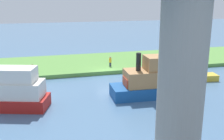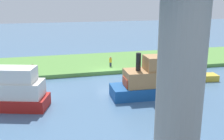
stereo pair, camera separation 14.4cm
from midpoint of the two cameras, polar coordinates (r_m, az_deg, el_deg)
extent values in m
plane|color=#4C7093|center=(35.52, -0.96, -1.04)|extent=(160.00, 160.00, 0.00)
cube|color=#5B9342|center=(41.13, -2.95, 1.53)|extent=(80.00, 12.00, 0.50)
cylinder|color=#9E998E|center=(16.32, 14.41, -1.64)|extent=(2.78, 2.78, 10.52)
cylinder|color=#2D334C|center=(37.89, -0.20, 1.20)|extent=(0.29, 0.29, 0.55)
cylinder|color=gold|center=(37.76, -0.20, 2.05)|extent=(0.43, 0.43, 0.60)
sphere|color=tan|center=(37.67, -0.20, 2.67)|extent=(0.24, 0.24, 0.24)
cylinder|color=brown|center=(35.94, -16.15, 0.28)|extent=(0.20, 0.20, 1.09)
cube|color=red|center=(26.94, -21.72, -6.23)|extent=(8.59, 5.03, 1.09)
cube|color=white|center=(26.35, -21.08, -3.70)|extent=(6.96, 4.28, 1.45)
cube|color=white|center=(25.72, -20.07, -0.88)|extent=(4.51, 3.19, 1.27)
cube|color=#99999E|center=(34.09, 6.89, -1.26)|extent=(4.47, 2.53, 0.66)
cube|color=silver|center=(33.58, 6.15, -0.24)|extent=(1.78, 1.55, 0.75)
cube|color=gold|center=(34.72, 17.70, -1.52)|extent=(4.85, 2.24, 0.73)
cube|color=silver|center=(34.26, 16.86, -0.31)|extent=(1.84, 1.53, 0.83)
cube|color=#195199|center=(28.36, 8.98, -4.15)|extent=(9.02, 3.40, 1.18)
cube|color=#B27F4C|center=(28.12, 10.04, -1.41)|extent=(7.23, 3.02, 1.58)
cube|color=#B27F4C|center=(28.01, 11.49, 1.58)|extent=(4.55, 2.47, 1.38)
cylinder|color=black|center=(26.94, 5.70, 1.72)|extent=(0.49, 0.49, 1.78)
cube|color=#D84C2D|center=(27.31, 4.41, -2.47)|extent=(1.67, 1.85, 0.89)
camera|label=1|loc=(0.07, -89.86, 0.04)|focal=43.62mm
camera|label=2|loc=(0.07, 90.14, -0.04)|focal=43.62mm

